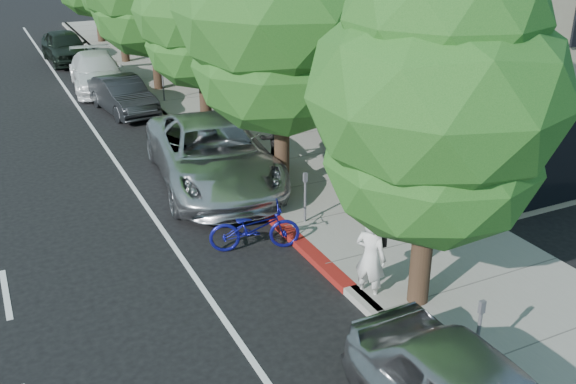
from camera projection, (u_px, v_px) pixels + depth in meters
ground at (325, 270)px, 13.68m from camera, size 120.00×120.00×0.00m
sidewalk at (268, 141)px, 21.15m from camera, size 4.60×56.00×0.15m
curb at (201, 151)px, 20.22m from camera, size 0.30×56.00×0.15m
curb_red_segment at (304, 246)px, 14.47m from camera, size 0.32×4.00×0.15m
street_tree_0 at (436, 99)px, 10.74m from camera, size 4.51×4.51×6.81m
street_tree_1 at (281, 13)px, 15.41m from camera, size 5.27×5.27×7.90m
street_tree_2 at (201, 12)px, 20.63m from camera, size 4.41×4.41×6.67m
cyclist at (371, 258)px, 12.36m from camera, size 0.69×0.77×1.78m
bicycle at (255, 228)px, 14.31m from camera, size 2.16×1.28×1.07m
silver_suv at (213, 154)px, 17.64m from camera, size 3.75×6.74×1.78m
dark_sedan at (123, 95)px, 24.11m from camera, size 1.93×4.21×1.34m
white_pickup at (97, 72)px, 27.32m from camera, size 2.53×5.29×1.49m
dark_suv_far at (65, 47)px, 32.18m from camera, size 2.08×4.73×1.58m
pedestrian at (274, 138)px, 18.38m from camera, size 0.98×0.81×1.83m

